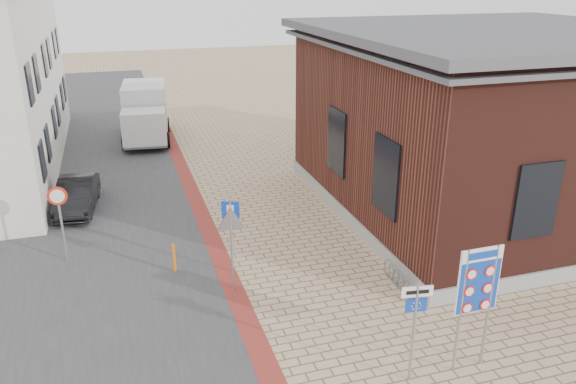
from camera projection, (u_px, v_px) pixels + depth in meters
ground at (343, 348)px, 13.80m from camera, size 120.00×120.00×0.00m
road_strip at (105, 175)px, 25.59m from camera, size 7.00×60.00×0.02m
curb_strip at (199, 206)px, 22.12m from camera, size 0.60×40.00×0.02m
brick_building at (495, 118)px, 21.25m from camera, size 13.00×13.00×6.80m
bike_rack at (398, 279)px, 16.40m from camera, size 0.08×1.80×0.60m
sedan at (77, 195)px, 21.67m from camera, size 1.72×3.88×1.24m
box_truck at (145, 113)px, 30.50m from camera, size 2.83×5.84×2.95m
border_sign at (478, 283)px, 12.34m from camera, size 1.06×0.08×3.11m
essen_sign at (415, 315)px, 12.11m from camera, size 0.69×0.15×2.58m
parking_sign at (231, 223)px, 16.70m from camera, size 0.51×0.24×2.43m
yield_sign at (231, 228)px, 15.64m from camera, size 0.91×0.12×2.56m
speed_sign at (60, 211)px, 17.38m from camera, size 0.60×0.07×2.53m
bollard at (174, 259)px, 17.09m from camera, size 0.11×0.11×0.97m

